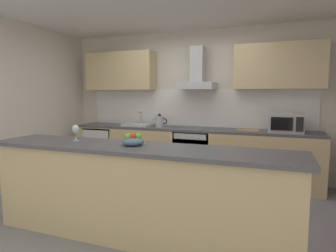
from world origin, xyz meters
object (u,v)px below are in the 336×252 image
wine_glass (76,130)px  chopping_board (248,130)px  microwave (286,123)px  oven (194,154)px  sink (138,124)px  refrigerator (104,149)px  fruit_bowl (133,141)px  kettle (160,121)px  range_hood (197,76)px

wine_glass → chopping_board: size_ratio=0.52×
microwave → wine_glass: 3.03m
oven → chopping_board: 1.00m
chopping_board → wine_glass: bearing=-129.1°
sink → microwave: bearing=-0.9°
oven → wine_glass: (-0.79, -2.09, 0.63)m
refrigerator → fruit_bowl: fruit_bowl is taller
oven → sink: 1.16m
microwave → fruit_bowl: size_ratio=2.27×
sink → kettle: sink is taller
oven → chopping_board: size_ratio=2.35×
kettle → chopping_board: (1.51, 0.01, -0.09)m
microwave → kettle: microwave is taller
range_hood → fruit_bowl: size_ratio=3.27×
range_hood → wine_glass: bearing=-109.6°
kettle → range_hood: (0.63, 0.16, 0.78)m
microwave → sink: 2.50m
kettle → chopping_board: 1.52m
refrigerator → wine_glass: size_ratio=4.78×
fruit_bowl → chopping_board: (0.95, 2.10, -0.10)m
kettle → wine_glass: wine_glass is taller
range_hood → refrigerator: bearing=-175.8°
microwave → range_hood: (-1.43, 0.16, 0.74)m
fruit_bowl → kettle: bearing=105.1°
wine_glass → fruit_bowl: size_ratio=0.81×
refrigerator → sink: sink is taller
oven → refrigerator: 1.80m
refrigerator → kettle: size_ratio=2.94×
kettle → range_hood: range_hood is taller
oven → chopping_board: chopping_board is taller
refrigerator → microwave: (3.22, -0.03, 0.62)m
refrigerator → wine_glass: 2.41m
range_hood → kettle: bearing=-165.4°
range_hood → wine_glass: 2.46m
chopping_board → fruit_bowl: bearing=-114.3°
microwave → kettle: bearing=-179.8°
sink → chopping_board: size_ratio=1.47×
refrigerator → range_hood: bearing=4.2°
sink → kettle: 0.45m
wine_glass → oven: bearing=69.3°
oven → range_hood: bearing=90.0°
kettle → range_hood: 1.01m
oven → kettle: (-0.63, -0.03, 0.55)m
range_hood → chopping_board: (0.89, -0.15, -0.88)m
range_hood → wine_glass: size_ratio=4.05×
range_hood → chopping_board: 1.26m
sink → range_hood: size_ratio=0.69×
microwave → range_hood: range_hood is taller
refrigerator → microwave: size_ratio=1.70×
kettle → fruit_bowl: 2.16m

